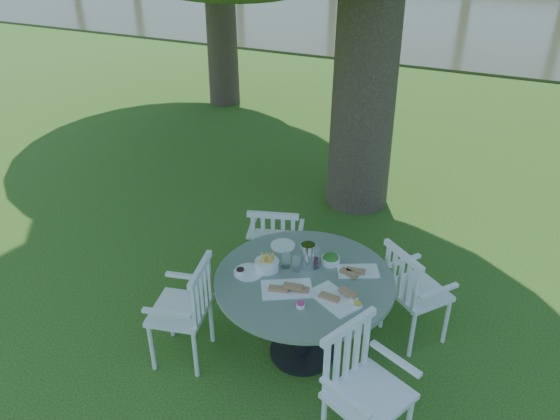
{
  "coord_description": "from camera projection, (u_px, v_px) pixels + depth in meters",
  "views": [
    {
      "loc": [
        1.85,
        -3.91,
        3.41
      ],
      "look_at": [
        0.0,
        0.2,
        0.85
      ],
      "focal_mm": 35.0,
      "sensor_mm": 36.0,
      "label": 1
    }
  ],
  "objects": [
    {
      "name": "chair_nw",
      "position": [
        275.0,
        243.0,
        5.23
      ],
      "size": [
        0.59,
        0.56,
        0.94
      ],
      "rotation": [
        0.0,
        0.0,
        -2.85
      ],
      "color": "white",
      "rests_on": "ground"
    },
    {
      "name": "chair_se",
      "position": [
        359.0,
        380.0,
        3.69
      ],
      "size": [
        0.64,
        0.65,
        1.0
      ],
      "rotation": [
        0.0,
        0.0,
        1.14
      ],
      "color": "white",
      "rests_on": "ground"
    },
    {
      "name": "table",
      "position": [
        304.0,
        293.0,
        4.4
      ],
      "size": [
        1.44,
        1.44,
        0.8
      ],
      "color": "black",
      "rests_on": "ground"
    },
    {
      "name": "chair_sw",
      "position": [
        190.0,
        305.0,
        4.42
      ],
      "size": [
        0.54,
        0.56,
        0.95
      ],
      "rotation": [
        0.0,
        0.0,
        -1.35
      ],
      "color": "white",
      "rests_on": "ground"
    },
    {
      "name": "tableware",
      "position": [
        300.0,
        268.0,
        4.37
      ],
      "size": [
        1.11,
        0.85,
        0.23
      ],
      "color": "white",
      "rests_on": "table"
    },
    {
      "name": "ground",
      "position": [
        272.0,
        293.0,
        5.45
      ],
      "size": [
        140.0,
        140.0,
        0.0
      ],
      "primitive_type": "plane",
      "color": "#1C430E",
      "rests_on": "ground"
    },
    {
      "name": "chair_ne",
      "position": [
        409.0,
        288.0,
        4.62
      ],
      "size": [
        0.65,
        0.65,
        0.94
      ],
      "rotation": [
        0.0,
        0.0,
        -3.82
      ],
      "color": "white",
      "rests_on": "ground"
    }
  ]
}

